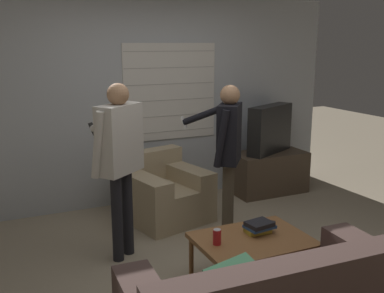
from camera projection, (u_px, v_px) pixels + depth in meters
ground_plane at (219, 269)px, 4.02m from camera, size 16.00×16.00×0.00m
wall_back at (145, 101)px, 5.53m from camera, size 5.20×0.08×2.55m
armchair_beige at (163, 193)px, 5.14m from camera, size 1.01×1.03×0.75m
coffee_table at (252, 242)px, 3.69m from camera, size 0.92×0.68×0.42m
tv_stand at (268, 172)px, 6.05m from camera, size 0.99×0.52×0.55m
tv at (270, 129)px, 5.92m from camera, size 0.81×0.53×0.63m
person_left_standing at (119, 150)px, 4.03m from camera, size 0.54×0.83×1.64m
person_right_standing at (228, 143)px, 4.52m from camera, size 0.52×0.75×1.58m
book_stack at (259, 227)px, 3.77m from camera, size 0.26×0.21×0.10m
soda_can at (217, 237)px, 3.55m from camera, size 0.07×0.07×0.13m
spare_remote at (268, 222)px, 3.99m from camera, size 0.11×0.13×0.02m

